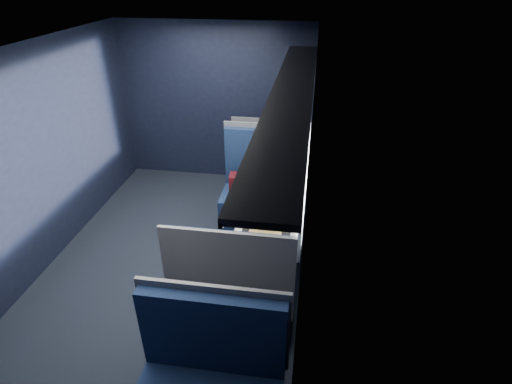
# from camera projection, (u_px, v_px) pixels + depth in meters

# --- Properties ---
(ground) EXTENTS (2.80, 4.20, 0.01)m
(ground) POSITION_uv_depth(u_px,v_px,m) (179.00, 258.00, 4.60)
(ground) COLOR black
(room_shell) EXTENTS (3.00, 4.40, 2.40)m
(room_shell) POSITION_uv_depth(u_px,v_px,m) (166.00, 138.00, 3.86)
(room_shell) COLOR black
(room_shell) RESTS_ON ground
(table) EXTENTS (0.62, 1.00, 0.74)m
(table) POSITION_uv_depth(u_px,v_px,m) (269.00, 217.00, 4.13)
(table) COLOR #54565E
(table) RESTS_ON ground
(seat_bay_near) EXTENTS (1.04, 0.62, 1.26)m
(seat_bay_near) POSITION_uv_depth(u_px,v_px,m) (261.00, 194.00, 5.02)
(seat_bay_near) COLOR #0C1837
(seat_bay_near) RESTS_ON ground
(seat_bay_far) EXTENTS (1.04, 0.62, 1.26)m
(seat_bay_far) POSITION_uv_depth(u_px,v_px,m) (236.00, 293.00, 3.53)
(seat_bay_far) COLOR #0C1837
(seat_bay_far) RESTS_ON ground
(seat_row_front) EXTENTS (1.04, 0.51, 1.16)m
(seat_row_front) POSITION_uv_depth(u_px,v_px,m) (271.00, 163.00, 5.82)
(seat_row_front) COLOR #0C1837
(seat_row_front) RESTS_ON ground
(man) EXTENTS (0.53, 0.56, 1.32)m
(man) POSITION_uv_depth(u_px,v_px,m) (282.00, 181.00, 4.69)
(man) COLOR black
(man) RESTS_ON ground
(woman) EXTENTS (0.53, 0.56, 1.32)m
(woman) POSITION_uv_depth(u_px,v_px,m) (267.00, 256.00, 3.49)
(woman) COLOR black
(woman) RESTS_ON ground
(papers) EXTENTS (0.54, 0.77, 0.01)m
(papers) POSITION_uv_depth(u_px,v_px,m) (268.00, 209.00, 4.12)
(papers) COLOR white
(papers) RESTS_ON table
(laptop) EXTENTS (0.30, 0.34, 0.21)m
(laptop) POSITION_uv_depth(u_px,v_px,m) (293.00, 207.00, 4.05)
(laptop) COLOR silver
(laptop) RESTS_ON table
(bottle_small) EXTENTS (0.07, 0.07, 0.25)m
(bottle_small) POSITION_uv_depth(u_px,v_px,m) (295.00, 187.00, 4.31)
(bottle_small) COLOR silver
(bottle_small) RESTS_ON table
(cup) EXTENTS (0.06, 0.06, 0.08)m
(cup) POSITION_uv_depth(u_px,v_px,m) (300.00, 188.00, 4.41)
(cup) COLOR white
(cup) RESTS_ON table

